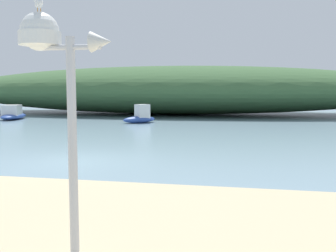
% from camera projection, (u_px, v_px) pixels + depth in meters
% --- Properties ---
extents(ground_plane, '(120.00, 120.00, 0.00)m').
position_uv_depth(ground_plane, '(75.00, 161.00, 13.63)').
color(ground_plane, '#7A99A8').
extents(distant_hill, '(49.52, 15.91, 4.99)m').
position_uv_depth(distant_hill, '(169.00, 90.00, 40.90)').
color(distant_hill, '#3D6038').
rests_on(distant_hill, ground).
extents(mast_structure, '(1.26, 0.55, 3.29)m').
position_uv_depth(mast_structure, '(51.00, 55.00, 5.05)').
color(mast_structure, silver).
rests_on(mast_structure, beach_sand).
extents(seagull_on_radar, '(0.24, 0.24, 0.21)m').
position_uv_depth(seagull_on_radar, '(39.00, 3.00, 5.03)').
color(seagull_on_radar, orange).
rests_on(seagull_on_radar, mast_structure).
extents(motorboat_inner_mooring, '(2.57, 2.66, 1.41)m').
position_uv_depth(motorboat_inner_mooring, '(140.00, 117.00, 29.30)').
color(motorboat_inner_mooring, '#2D4C9E').
rests_on(motorboat_inner_mooring, ground).
extents(motorboat_outer_mooring, '(2.75, 4.63, 1.25)m').
position_uv_depth(motorboat_outer_mooring, '(13.00, 114.00, 32.82)').
color(motorboat_outer_mooring, '#2D4C9E').
rests_on(motorboat_outer_mooring, ground).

